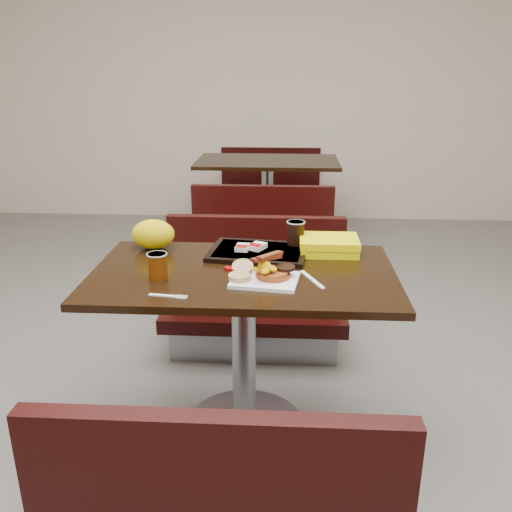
# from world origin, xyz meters

# --- Properties ---
(floor) EXTENTS (6.00, 7.00, 0.01)m
(floor) POSITION_xyz_m (0.00, 0.00, 0.00)
(floor) COLOR slate
(floor) RESTS_ON ground
(wall_back) EXTENTS (6.00, 0.01, 2.80)m
(wall_back) POSITION_xyz_m (0.00, 3.50, 1.40)
(wall_back) COLOR beige
(wall_back) RESTS_ON ground
(table_near) EXTENTS (1.20, 0.70, 0.75)m
(table_near) POSITION_xyz_m (0.00, 0.00, 0.38)
(table_near) COLOR black
(table_near) RESTS_ON floor
(bench_near_s) EXTENTS (1.00, 0.46, 0.72)m
(bench_near_s) POSITION_xyz_m (0.00, -0.70, 0.36)
(bench_near_s) COLOR black
(bench_near_s) RESTS_ON floor
(bench_near_n) EXTENTS (1.00, 0.46, 0.72)m
(bench_near_n) POSITION_xyz_m (0.00, 0.70, 0.36)
(bench_near_n) COLOR black
(bench_near_n) RESTS_ON floor
(table_far) EXTENTS (1.20, 0.70, 0.75)m
(table_far) POSITION_xyz_m (0.00, 2.60, 0.38)
(table_far) COLOR black
(table_far) RESTS_ON floor
(bench_far_s) EXTENTS (1.00, 0.46, 0.72)m
(bench_far_s) POSITION_xyz_m (0.00, 1.90, 0.36)
(bench_far_s) COLOR black
(bench_far_s) RESTS_ON floor
(bench_far_n) EXTENTS (1.00, 0.46, 0.72)m
(bench_far_n) POSITION_xyz_m (0.00, 3.30, 0.36)
(bench_far_n) COLOR black
(bench_far_n) RESTS_ON floor
(platter) EXTENTS (0.27, 0.22, 0.01)m
(platter) POSITION_xyz_m (0.09, -0.11, 0.76)
(platter) COLOR white
(platter) RESTS_ON table_near
(pancake_stack) EXTENTS (0.16, 0.16, 0.03)m
(pancake_stack) POSITION_xyz_m (0.12, -0.09, 0.78)
(pancake_stack) COLOR #984319
(pancake_stack) RESTS_ON platter
(sausage_patty) EXTENTS (0.08, 0.08, 0.01)m
(sausage_patty) POSITION_xyz_m (0.17, -0.07, 0.80)
(sausage_patty) COLOR black
(sausage_patty) RESTS_ON pancake_stack
(scrambled_eggs) EXTENTS (0.10, 0.09, 0.04)m
(scrambled_eggs) POSITION_xyz_m (0.09, -0.11, 0.81)
(scrambled_eggs) COLOR #FFC405
(scrambled_eggs) RESTS_ON pancake_stack
(bacon_strips) EXTENTS (0.15, 0.16, 0.01)m
(bacon_strips) POSITION_xyz_m (0.09, -0.09, 0.84)
(bacon_strips) COLOR #41040A
(bacon_strips) RESTS_ON scrambled_eggs
(muffin_bottom) EXTENTS (0.09, 0.09, 0.02)m
(muffin_bottom) POSITION_xyz_m (-0.00, -0.12, 0.77)
(muffin_bottom) COLOR tan
(muffin_bottom) RESTS_ON platter
(muffin_top) EXTENTS (0.08, 0.08, 0.05)m
(muffin_top) POSITION_xyz_m (0.00, -0.05, 0.79)
(muffin_top) COLOR tan
(muffin_top) RESTS_ON platter
(coffee_cup_near) EXTENTS (0.09, 0.09, 0.10)m
(coffee_cup_near) POSITION_xyz_m (-0.32, -0.10, 0.80)
(coffee_cup_near) COLOR #843804
(coffee_cup_near) RESTS_ON table_near
(fork) EXTENTS (0.14, 0.04, 0.00)m
(fork) POSITION_xyz_m (-0.27, -0.26, 0.75)
(fork) COLOR white
(fork) RESTS_ON table_near
(knife) EXTENTS (0.09, 0.18, 0.00)m
(knife) POSITION_xyz_m (0.27, -0.08, 0.75)
(knife) COLOR white
(knife) RESTS_ON table_near
(condiment_syrup) EXTENTS (0.05, 0.04, 0.01)m
(condiment_syrup) POSITION_xyz_m (0.00, 0.10, 0.76)
(condiment_syrup) COLOR #A34B07
(condiment_syrup) RESTS_ON table_near
(condiment_ketchup) EXTENTS (0.05, 0.04, 0.01)m
(condiment_ketchup) POSITION_xyz_m (-0.06, 0.01, 0.75)
(condiment_ketchup) COLOR #8C0504
(condiment_ketchup) RESTS_ON table_near
(tray) EXTENTS (0.44, 0.34, 0.02)m
(tray) POSITION_xyz_m (0.05, 0.20, 0.76)
(tray) COLOR black
(tray) RESTS_ON table_near
(hashbrown_sleeve_left) EXTENTS (0.06, 0.08, 0.02)m
(hashbrown_sleeve_left) POSITION_xyz_m (-0.02, 0.20, 0.78)
(hashbrown_sleeve_left) COLOR silver
(hashbrown_sleeve_left) RESTS_ON tray
(hashbrown_sleeve_right) EXTENTS (0.09, 0.10, 0.02)m
(hashbrown_sleeve_right) POSITION_xyz_m (0.04, 0.22, 0.78)
(hashbrown_sleeve_right) COLOR silver
(hashbrown_sleeve_right) RESTS_ON tray
(coffee_cup_far) EXTENTS (0.08, 0.08, 0.10)m
(coffee_cup_far) POSITION_xyz_m (0.21, 0.29, 0.82)
(coffee_cup_far) COLOR black
(coffee_cup_far) RESTS_ON tray
(clamshell) EXTENTS (0.25, 0.19, 0.07)m
(clamshell) POSITION_xyz_m (0.35, 0.24, 0.78)
(clamshell) COLOR #E9E103
(clamshell) RESTS_ON table_near
(paper_bag) EXTENTS (0.19, 0.14, 0.13)m
(paper_bag) POSITION_xyz_m (-0.42, 0.26, 0.82)
(paper_bag) COLOR yellow
(paper_bag) RESTS_ON table_near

